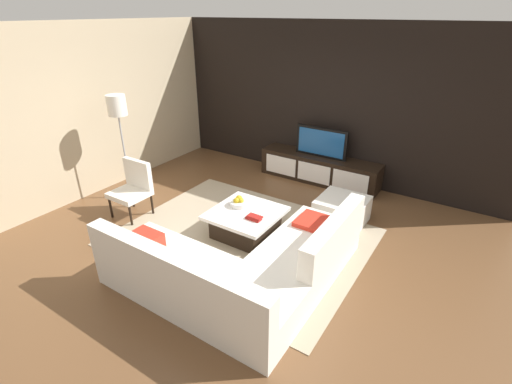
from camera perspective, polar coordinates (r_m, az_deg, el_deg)
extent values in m
plane|color=brown|center=(5.30, -1.26, -7.34)|extent=(14.00, 14.00, 0.00)
cube|color=black|center=(6.99, 11.47, 13.07)|extent=(6.40, 0.12, 2.80)
cube|color=#C6B28E|center=(7.04, -22.97, 11.65)|extent=(0.12, 5.20, 2.80)
cube|color=tan|center=(5.35, -2.15, -6.97)|extent=(3.38, 2.65, 0.01)
cube|color=black|center=(7.07, 9.71, 3.55)|extent=(2.25, 0.48, 0.50)
cube|color=white|center=(7.14, 3.82, 4.11)|extent=(0.64, 0.01, 0.35)
cube|color=white|center=(6.86, 8.86, 2.89)|extent=(0.64, 0.01, 0.35)
cube|color=white|center=(6.64, 14.27, 1.54)|extent=(0.64, 0.01, 0.35)
cube|color=black|center=(6.89, 10.04, 7.55)|extent=(0.97, 0.05, 0.54)
cube|color=#194C8C|center=(6.86, 9.94, 7.49)|extent=(0.88, 0.01, 0.46)
cube|color=white|center=(4.27, -9.10, -13.85)|extent=(2.36, 0.85, 0.42)
cube|color=white|center=(3.84, -12.88, -11.81)|extent=(2.36, 0.18, 0.39)
cube|color=white|center=(4.72, 7.70, -9.32)|extent=(0.85, 1.52, 0.42)
cube|color=white|center=(4.39, 11.96, -6.32)|extent=(0.18, 1.52, 0.39)
cube|color=red|center=(4.51, -16.22, -7.19)|extent=(0.36, 0.20, 0.22)
cube|color=red|center=(4.88, 9.83, -4.80)|extent=(0.60, 0.44, 0.06)
cube|color=black|center=(5.33, -1.56, -5.04)|extent=(0.75, 0.75, 0.33)
cube|color=white|center=(5.24, -1.59, -3.27)|extent=(0.94, 0.94, 0.05)
cylinder|color=black|center=(6.18, -21.49, -2.08)|extent=(0.04, 0.04, 0.38)
cylinder|color=black|center=(5.84, -18.77, -3.29)|extent=(0.04, 0.04, 0.38)
cylinder|color=black|center=(6.40, -18.51, -0.59)|extent=(0.04, 0.04, 0.38)
cylinder|color=black|center=(6.08, -15.73, -1.67)|extent=(0.04, 0.04, 0.38)
cube|color=white|center=(6.04, -18.89, -0.29)|extent=(0.54, 0.51, 0.08)
cube|color=white|center=(6.05, -17.72, 2.72)|extent=(0.54, 0.08, 0.45)
cylinder|color=#A5A5AA|center=(6.83, -18.60, -0.55)|extent=(0.28, 0.28, 0.02)
cylinder|color=#A5A5AA|center=(6.55, -19.49, 5.07)|extent=(0.03, 0.03, 1.41)
cylinder|color=white|center=(6.32, -20.68, 12.40)|extent=(0.30, 0.30, 0.32)
cube|color=white|center=(5.76, 13.06, -2.85)|extent=(0.70, 0.70, 0.40)
cylinder|color=silver|center=(5.37, -2.58, -1.75)|extent=(0.28, 0.28, 0.07)
sphere|color=gold|center=(5.33, -2.37, -1.33)|extent=(0.09, 0.09, 0.09)
sphere|color=gold|center=(5.39, -2.64, -1.00)|extent=(0.10, 0.10, 0.10)
sphere|color=gold|center=(5.33, -3.02, -1.36)|extent=(0.09, 0.09, 0.09)
cube|color=maroon|center=(5.03, -0.39, -4.07)|extent=(0.21, 0.11, 0.03)
cube|color=maroon|center=(5.01, -0.19, -3.81)|extent=(0.20, 0.11, 0.02)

